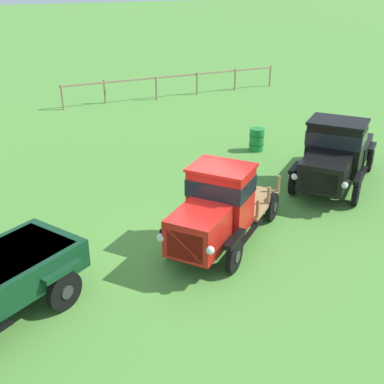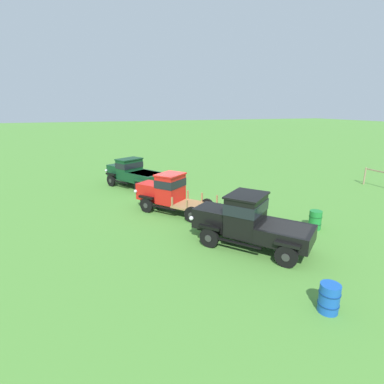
% 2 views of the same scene
% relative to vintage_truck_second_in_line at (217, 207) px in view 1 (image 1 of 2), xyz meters
% --- Properties ---
extents(ground_plane, '(240.00, 240.00, 0.00)m').
position_rel_vintage_truck_second_in_line_xyz_m(ground_plane, '(-0.58, 0.14, -1.18)').
color(ground_plane, '#518E38').
extents(paddock_fence, '(13.69, 0.60, 1.35)m').
position_rel_vintage_truck_second_in_line_xyz_m(paddock_fence, '(6.06, 16.45, -0.24)').
color(paddock_fence, '#997F60').
rests_on(paddock_fence, ground).
extents(vintage_truck_second_in_line, '(4.79, 4.24, 2.26)m').
position_rel_vintage_truck_second_in_line_xyz_m(vintage_truck_second_in_line, '(0.00, 0.00, 0.00)').
color(vintage_truck_second_in_line, black).
rests_on(vintage_truck_second_in_line, ground).
extents(vintage_truck_midrow_center, '(5.14, 4.59, 2.34)m').
position_rel_vintage_truck_second_in_line_xyz_m(vintage_truck_midrow_center, '(5.69, 2.04, -0.00)').
color(vintage_truck_midrow_center, black).
rests_on(vintage_truck_midrow_center, ground).
extents(oil_drum_beside_row, '(0.63, 0.63, 0.95)m').
position_rel_vintage_truck_second_in_line_xyz_m(oil_drum_beside_row, '(5.19, 6.16, -0.71)').
color(oil_drum_beside_row, '#1E7F33').
rests_on(oil_drum_beside_row, ground).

